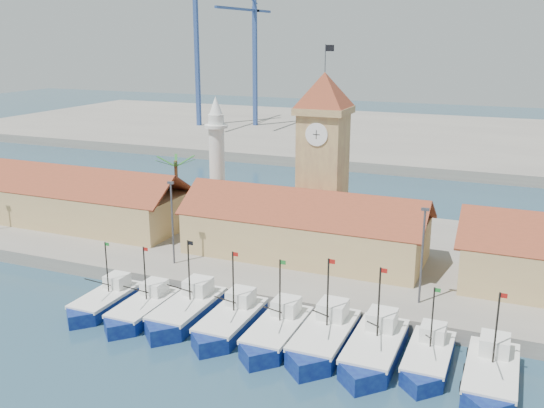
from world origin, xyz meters
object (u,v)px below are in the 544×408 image
at_px(minaret, 217,159).
at_px(boat_4, 276,334).
at_px(boat_0, 104,302).
at_px(clock_tower, 323,153).

bearing_deg(minaret, boat_4, -53.67).
height_order(boat_0, minaret, minaret).
bearing_deg(boat_4, boat_0, -179.00).
bearing_deg(boat_0, boat_4, 1.00).
xyz_separation_m(boat_4, minaret, (-18.65, 25.37, 8.95)).
bearing_deg(clock_tower, boat_4, -81.11).
distance_m(boat_4, minaret, 32.73).
bearing_deg(boat_0, clock_tower, 59.61).
height_order(boat_0, boat_4, boat_4).
distance_m(boat_0, minaret, 27.23).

